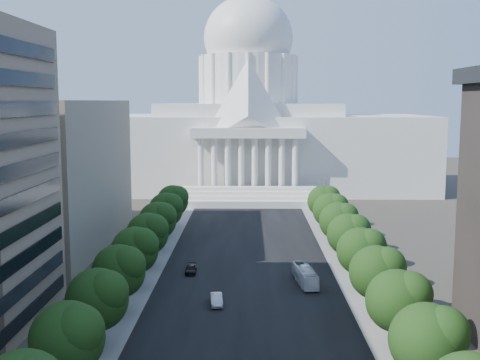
{
  "coord_description": "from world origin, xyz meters",
  "views": [
    {
      "loc": [
        0.23,
        -21.52,
        29.85
      ],
      "look_at": [
        -1.38,
        87.69,
        15.48
      ],
      "focal_mm": 45.0,
      "sensor_mm": 36.0,
      "label": 1
    }
  ],
  "objects": [
    {
      "name": "road_asphalt",
      "position": [
        0.0,
        90.0,
        0.0
      ],
      "size": [
        30.0,
        260.0,
        0.01
      ],
      "primitive_type": "cube",
      "color": "black",
      "rests_on": "ground"
    },
    {
      "name": "sidewalk_left",
      "position": [
        -19.0,
        90.0,
        0.0
      ],
      "size": [
        8.0,
        260.0,
        0.02
      ],
      "primitive_type": "cube",
      "color": "gray",
      "rests_on": "ground"
    },
    {
      "name": "sidewalk_right",
      "position": [
        19.0,
        90.0,
        0.0
      ],
      "size": [
        8.0,
        260.0,
        0.02
      ],
      "primitive_type": "cube",
      "color": "gray",
      "rests_on": "ground"
    },
    {
      "name": "capitol",
      "position": [
        0.0,
        184.89,
        20.01
      ],
      "size": [
        120.0,
        56.0,
        73.0
      ],
      "color": "white",
      "rests_on": "ground"
    },
    {
      "name": "office_block_left_far",
      "position": [
        -48.0,
        100.0,
        15.0
      ],
      "size": [
        38.0,
        52.0,
        30.0
      ],
      "primitive_type": "cube",
      "color": "gray",
      "rests_on": "ground"
    },
    {
      "name": "tree_l_c",
      "position": [
        -17.66,
        35.81,
        6.45
      ],
      "size": [
        7.79,
        7.6,
        9.97
      ],
      "color": "#33261C",
      "rests_on": "ground"
    },
    {
      "name": "tree_l_d",
      "position": [
        -17.66,
        47.81,
        6.45
      ],
      "size": [
        7.79,
        7.6,
        9.97
      ],
      "color": "#33261C",
      "rests_on": "ground"
    },
    {
      "name": "tree_l_e",
      "position": [
        -17.66,
        59.81,
        6.45
      ],
      "size": [
        7.79,
        7.6,
        9.97
      ],
      "color": "#33261C",
      "rests_on": "ground"
    },
    {
      "name": "tree_l_f",
      "position": [
        -17.66,
        71.81,
        6.45
      ],
      "size": [
        7.79,
        7.6,
        9.97
      ],
      "color": "#33261C",
      "rests_on": "ground"
    },
    {
      "name": "tree_l_g",
      "position": [
        -17.66,
        83.81,
        6.45
      ],
      "size": [
        7.79,
        7.6,
        9.97
      ],
      "color": "#33261C",
      "rests_on": "ground"
    },
    {
      "name": "tree_l_h",
      "position": [
        -17.66,
        95.81,
        6.45
      ],
      "size": [
        7.79,
        7.6,
        9.97
      ],
      "color": "#33261C",
      "rests_on": "ground"
    },
    {
      "name": "tree_l_i",
      "position": [
        -17.66,
        107.81,
        6.45
      ],
      "size": [
        7.79,
        7.6,
        9.97
      ],
      "color": "#33261C",
      "rests_on": "ground"
    },
    {
      "name": "tree_l_j",
      "position": [
        -17.66,
        119.81,
        6.45
      ],
      "size": [
        7.79,
        7.6,
        9.97
      ],
      "color": "#33261C",
      "rests_on": "ground"
    },
    {
      "name": "tree_r_c",
      "position": [
        18.34,
        35.81,
        6.45
      ],
      "size": [
        7.79,
        7.6,
        9.97
      ],
      "color": "#33261C",
      "rests_on": "ground"
    },
    {
      "name": "tree_r_d",
      "position": [
        18.34,
        47.81,
        6.45
      ],
      "size": [
        7.79,
        7.6,
        9.97
      ],
      "color": "#33261C",
      "rests_on": "ground"
    },
    {
      "name": "tree_r_e",
      "position": [
        18.34,
        59.81,
        6.45
      ],
      "size": [
        7.79,
        7.6,
        9.97
      ],
      "color": "#33261C",
      "rests_on": "ground"
    },
    {
      "name": "tree_r_f",
      "position": [
        18.34,
        71.81,
        6.45
      ],
      "size": [
        7.79,
        7.6,
        9.97
      ],
      "color": "#33261C",
      "rests_on": "ground"
    },
    {
      "name": "tree_r_g",
      "position": [
        18.34,
        83.81,
        6.45
      ],
      "size": [
        7.79,
        7.6,
        9.97
      ],
      "color": "#33261C",
      "rests_on": "ground"
    },
    {
      "name": "tree_r_h",
      "position": [
        18.34,
        95.81,
        6.45
      ],
      "size": [
        7.79,
        7.6,
        9.97
      ],
      "color": "#33261C",
      "rests_on": "ground"
    },
    {
      "name": "tree_r_i",
      "position": [
        18.34,
        107.81,
        6.45
      ],
      "size": [
        7.79,
        7.6,
        9.97
      ],
      "color": "#33261C",
      "rests_on": "ground"
    },
    {
      "name": "tree_r_j",
      "position": [
        18.34,
        119.81,
        6.45
      ],
      "size": [
        7.79,
        7.6,
        9.97
      ],
      "color": "#33261C",
      "rests_on": "ground"
    },
    {
      "name": "streetlight_b",
      "position": [
        19.9,
        35.0,
        5.82
      ],
      "size": [
        2.61,
        0.44,
        9.0
      ],
      "color": "gray",
      "rests_on": "ground"
    },
    {
      "name": "streetlight_c",
      "position": [
        19.9,
        60.0,
        5.82
      ],
      "size": [
        2.61,
        0.44,
        9.0
      ],
      "color": "gray",
      "rests_on": "ground"
    },
    {
      "name": "streetlight_d",
      "position": [
        19.9,
        85.0,
        5.82
      ],
      "size": [
        2.61,
        0.44,
        9.0
      ],
      "color": "gray",
      "rests_on": "ground"
    },
    {
      "name": "streetlight_e",
      "position": [
        19.9,
        110.0,
        5.82
      ],
      "size": [
        2.61,
        0.44,
        9.0
      ],
      "color": "gray",
      "rests_on": "ground"
    },
    {
      "name": "streetlight_f",
      "position": [
        19.9,
        135.0,
        5.82
      ],
      "size": [
        2.61,
        0.44,
        9.0
      ],
      "color": "gray",
      "rests_on": "ground"
    },
    {
      "name": "car_silver",
      "position": [
        -4.52,
        63.92,
        0.8
      ],
      "size": [
        2.22,
        5.04,
        1.61
      ],
      "primitive_type": "imported",
      "rotation": [
        0.0,
        0.0,
        0.11
      ],
      "color": "#B2B5BA",
      "rests_on": "ground"
    },
    {
      "name": "car_dark_b",
      "position": [
        -9.85,
        80.24,
        0.67
      ],
      "size": [
        2.06,
        4.7,
        1.34
      ],
      "primitive_type": "imported",
      "rotation": [
        0.0,
        0.0,
        0.04
      ],
      "color": "black",
      "rests_on": "ground"
    },
    {
      "name": "city_bus",
      "position": [
        9.52,
        74.27,
        1.43
      ],
      "size": [
        3.61,
        10.49,
        2.86
      ],
      "primitive_type": "imported",
      "rotation": [
        0.0,
        0.0,
        0.12
      ],
      "color": "white",
      "rests_on": "ground"
    }
  ]
}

